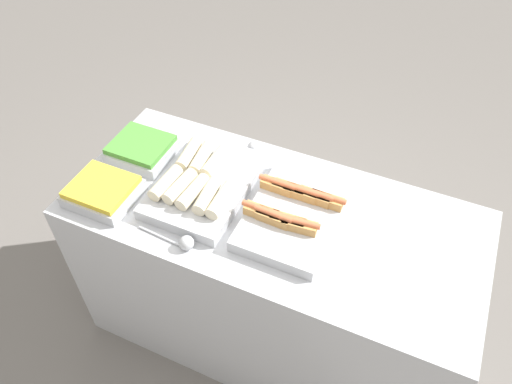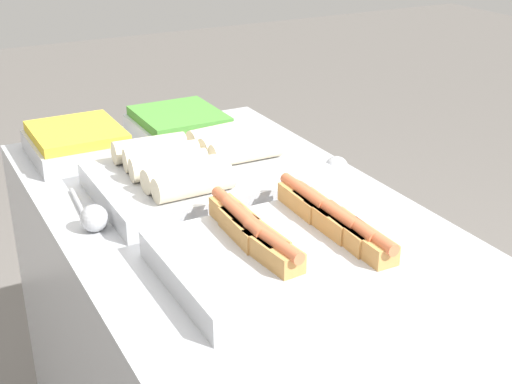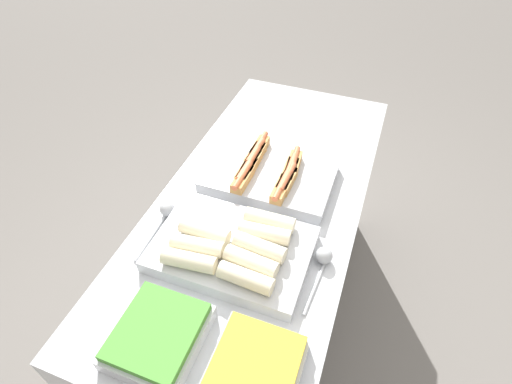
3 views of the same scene
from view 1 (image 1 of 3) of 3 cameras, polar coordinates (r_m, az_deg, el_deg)
name	(u,v)px [view 1 (image 1 of 3)]	position (r m, az deg, el deg)	size (l,w,h in m)	color
ground_plane	(269,326)	(2.61, 1.45, -15.05)	(12.00, 12.00, 0.00)	slate
counter	(270,277)	(2.24, 1.65, -9.69)	(1.59, 0.72, 0.87)	#B7BABF
tray_hotdogs	(293,212)	(1.85, 4.29, -2.27)	(0.34, 0.47, 0.10)	#B7BABF
tray_wraps	(203,183)	(1.95, -6.12, 1.02)	(0.33, 0.49, 0.10)	#B7BABF
tray_side_front	(103,192)	(2.00, -17.10, 0.05)	(0.25, 0.22, 0.07)	#B7BABF
tray_side_back	(142,149)	(2.15, -12.93, 4.79)	(0.25, 0.22, 0.07)	#B7BABF
serving_spoon_near	(184,242)	(1.78, -8.26, -5.70)	(0.23, 0.05, 0.05)	#B2B5BA
serving_spoon_far	(251,147)	(2.12, -0.58, 5.16)	(0.25, 0.05, 0.05)	#B2B5BA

